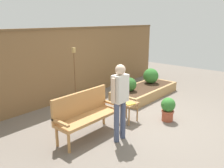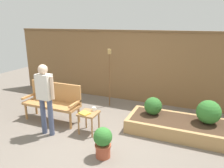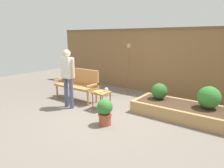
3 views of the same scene
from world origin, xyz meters
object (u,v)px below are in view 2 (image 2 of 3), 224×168
object	(u,v)px
book_on_table	(85,113)
side_table	(89,116)
shrub_far_corner	(209,112)
tiki_torch	(109,68)
shrub_near_bench	(153,106)
cup_on_table	(94,109)
potted_boxwood	(103,141)
garden_bench	(53,99)
person_by_bench	(45,94)

from	to	relation	value
book_on_table	side_table	bearing A→B (deg)	78.91
shrub_far_corner	tiki_torch	distance (m)	2.80
book_on_table	shrub_near_bench	xyz separation A→B (m)	(1.28, 0.95, 0.01)
book_on_table	tiki_torch	size ratio (longest dim) A/B	0.13
side_table	shrub_far_corner	size ratio (longest dim) A/B	0.95
cup_on_table	side_table	bearing A→B (deg)	-114.34
tiki_torch	shrub_far_corner	bearing A→B (deg)	-16.44
cup_on_table	potted_boxwood	size ratio (longest dim) A/B	0.20
tiki_torch	shrub_near_bench	bearing A→B (deg)	-28.25
garden_bench	book_on_table	xyz separation A→B (m)	(1.08, -0.35, -0.05)
side_table	shrub_far_corner	world-z (taller)	shrub_far_corner
tiki_torch	person_by_bench	world-z (taller)	tiki_torch
shrub_near_bench	side_table	bearing A→B (deg)	-144.85
book_on_table	shrub_far_corner	bearing A→B (deg)	38.42
cup_on_table	person_by_bench	size ratio (longest dim) A/B	0.07
cup_on_table	book_on_table	bearing A→B (deg)	-115.94
shrub_near_bench	person_by_bench	size ratio (longest dim) A/B	0.26
person_by_bench	book_on_table	bearing A→B (deg)	22.84
shrub_far_corner	book_on_table	bearing A→B (deg)	-158.80
garden_bench	person_by_bench	xyz separation A→B (m)	(0.33, -0.66, 0.39)
shrub_far_corner	side_table	bearing A→B (deg)	-160.26
book_on_table	potted_boxwood	bearing A→B (deg)	-23.05
book_on_table	person_by_bench	xyz separation A→B (m)	(-0.75, -0.32, 0.44)
shrub_far_corner	tiki_torch	xyz separation A→B (m)	(-2.62, 0.77, 0.59)
side_table	person_by_bench	distance (m)	1.05
tiki_torch	side_table	bearing A→B (deg)	-82.69
person_by_bench	shrub_near_bench	bearing A→B (deg)	32.06
potted_boxwood	book_on_table	bearing A→B (deg)	139.74
potted_boxwood	person_by_bench	world-z (taller)	person_by_bench
garden_bench	cup_on_table	bearing A→B (deg)	-5.86
shrub_near_bench	tiki_torch	distance (m)	1.76
cup_on_table	shrub_near_bench	bearing A→B (deg)	31.98
cup_on_table	potted_boxwood	world-z (taller)	potted_boxwood
potted_boxwood	garden_bench	bearing A→B (deg)	152.04
cup_on_table	potted_boxwood	xyz separation A→B (m)	(0.61, -0.84, -0.20)
cup_on_table	shrub_far_corner	size ratio (longest dim) A/B	0.23
side_table	person_by_bench	bearing A→B (deg)	-153.11
garden_bench	shrub_near_bench	distance (m)	2.44
garden_bench	shrub_near_bench	size ratio (longest dim) A/B	3.50
garden_bench	shrub_far_corner	bearing A→B (deg)	9.71
tiki_torch	person_by_bench	size ratio (longest dim) A/B	1.07
garden_bench	cup_on_table	world-z (taller)	garden_bench
side_table	cup_on_table	bearing A→B (deg)	65.66
person_by_bench	side_table	bearing A→B (deg)	26.89
shrub_near_bench	person_by_bench	bearing A→B (deg)	-147.94
garden_bench	shrub_far_corner	distance (m)	3.60
cup_on_table	tiki_torch	size ratio (longest dim) A/B	0.07
book_on_table	person_by_bench	distance (m)	0.93
potted_boxwood	shrub_near_bench	world-z (taller)	shrub_near_bench
cup_on_table	person_by_bench	distance (m)	1.10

